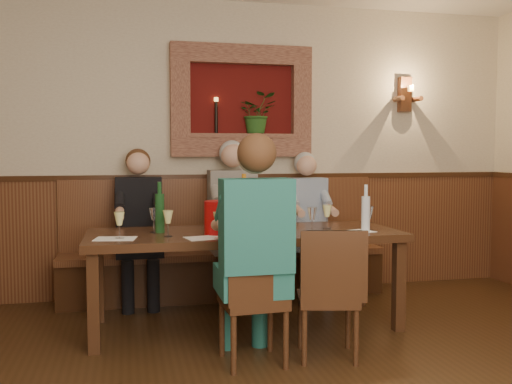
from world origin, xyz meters
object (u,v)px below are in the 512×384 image
person_chair_front (253,269)px  spittoon_bucket (219,218)px  wine_bottle_green_a (244,207)px  wine_bottle_green_b (160,212)px  water_bottle (366,212)px  dining_table (245,241)px  chair_near_left (254,324)px  person_bench_mid (234,234)px  bench (225,262)px  chair_near_right (328,320)px  person_bench_left (139,241)px  person_bench_right (308,236)px

person_chair_front → spittoon_bucket: size_ratio=5.94×
person_chair_front → spittoon_bucket: bearing=99.6°
wine_bottle_green_a → wine_bottle_green_b: size_ratio=1.15×
wine_bottle_green_a → water_bottle: 0.95m
dining_table → person_chair_front: person_chair_front is taller
chair_near_left → water_bottle: water_bottle is taller
person_chair_front → wine_bottle_green_a: 0.90m
person_bench_mid → spittoon_bucket: bearing=-107.3°
bench → spittoon_bucket: bearing=-101.9°
chair_near_right → person_bench_left: person_bench_left is taller
person_bench_right → wine_bottle_green_a: size_ratio=3.07×
person_bench_right → wine_bottle_green_a: person_bench_right is taller
person_bench_mid → wine_bottle_green_a: (-0.07, -0.78, 0.32)m
person_bench_left → water_bottle: size_ratio=3.85×
person_chair_front → bench: bearing=86.4°
person_chair_front → water_bottle: size_ratio=4.08×
person_chair_front → wine_bottle_green_b: person_chair_front is taller
chair_near_right → person_bench_right: person_bench_right is taller
person_bench_mid → wine_bottle_green_a: 0.85m
wine_bottle_green_a → water_bottle: size_ratio=1.23×
chair_near_left → bench: bearing=83.6°
water_bottle → chair_near_right: bearing=-131.5°
person_bench_mid → water_bottle: (0.84, -1.04, 0.28)m
person_chair_front → wine_bottle_green_b: (-0.54, 0.85, 0.29)m
person_bench_mid → person_chair_front: size_ratio=1.00×
dining_table → person_bench_mid: bearing=85.0°
bench → chair_near_left: bearing=-93.5°
dining_table → chair_near_left: bearing=-97.7°
person_bench_mid → water_bottle: person_bench_mid is taller
water_bottle → spittoon_bucket: bearing=175.0°
person_bench_left → wine_bottle_green_b: 0.85m
person_bench_right → chair_near_left: bearing=-118.8°
dining_table → wine_bottle_green_b: size_ratio=6.20×
person_bench_left → person_bench_right: 1.57m
bench → person_bench_mid: (0.07, -0.11, 0.28)m
spittoon_bucket → water_bottle: size_ratio=0.69×
dining_table → wine_bottle_green_a: wine_bottle_green_a is taller
person_chair_front → person_bench_right: bearing=61.0°
person_bench_left → spittoon_bucket: (0.57, -0.95, 0.30)m
person_bench_right → spittoon_bucket: (-1.01, -0.95, 0.31)m
chair_near_left → person_bench_right: (0.89, 1.63, 0.30)m
dining_table → wine_bottle_green_b: wine_bottle_green_b is taller
person_bench_mid → water_bottle: size_ratio=4.07×
dining_table → person_bench_right: size_ratio=1.76×
person_bench_right → person_bench_left: bearing=-180.0°
person_bench_left → spittoon_bucket: person_bench_left is taller
person_bench_mid → person_bench_left: bearing=179.8°
chair_near_left → spittoon_bucket: bearing=96.7°
spittoon_bucket → chair_near_left: bearing=-80.4°
wine_bottle_green_a → water_bottle: wine_bottle_green_a is taller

